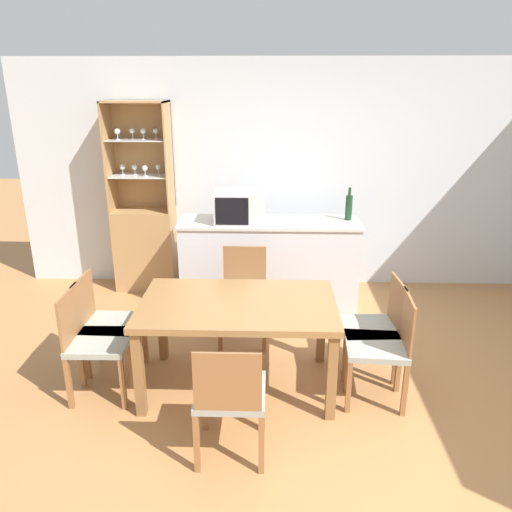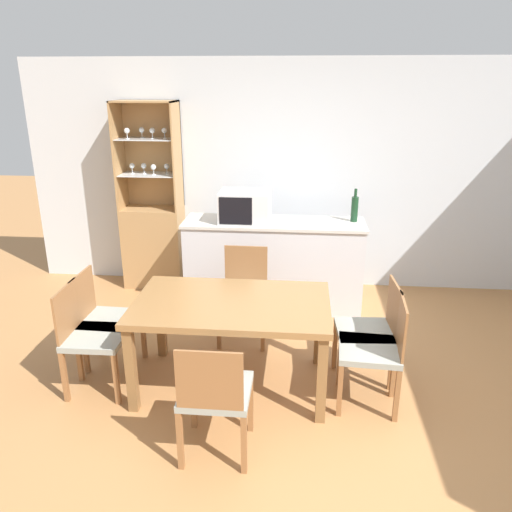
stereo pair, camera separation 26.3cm
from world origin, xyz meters
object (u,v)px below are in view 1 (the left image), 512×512
Objects in this scene: display_cabinet at (145,235)px; dining_table at (238,312)px; dining_chair_head_far at (244,293)px; dining_chair_side_left_near at (95,341)px; dining_chair_side_left_far at (106,324)px; dining_chair_side_right_near at (382,346)px; wine_bottle at (349,207)px; microwave at (240,207)px; dining_chair_side_right_far at (374,328)px; dining_chair_head_near at (230,395)px.

dining_table is (1.19, -2.00, 0.02)m from display_cabinet.
dining_chair_side_left_near is at bearing 41.38° from dining_chair_head_far.
dining_table is 1.10m from dining_chair_side_left_far.
display_cabinet is at bearing 50.42° from dining_chair_side_right_near.
dining_chair_head_far is 2.52× the size of wine_bottle.
dining_chair_side_right_near is 2.10m from microwave.
wine_bottle reaches higher than dining_chair_head_far.
display_cabinet is 2.33m from dining_table.
dining_chair_side_right_far is 1.68× the size of microwave.
dining_chair_head_near and dining_chair_side_left_far have the same top height.
dining_chair_head_near is at bearing 90.69° from dining_chair_head_far.
dining_chair_head_far is 1.42m from dining_chair_side_right_near.
dining_table is at bearing -59.16° from display_cabinet.
wine_bottle reaches higher than dining_chair_side_right_near.
dining_table is 2.93× the size of microwave.
dining_chair_head_far is 1.00× the size of dining_chair_head_near.
dining_chair_head_far is 1.47m from wine_bottle.
dining_chair_head_near is 1.68× the size of microwave.
microwave is at bearing 145.08° from dining_chair_side_left_far.
dining_chair_side_right_near is at bearing -7.38° from dining_table.
dining_table is 1.74× the size of dining_chair_side_right_far.
display_cabinet reaches higher than dining_chair_side_left_far.
dining_chair_side_left_far is (-2.15, -0.00, 0.00)m from dining_chair_side_right_far.
dining_chair_side_left_far is (-1.08, -0.65, 0.00)m from dining_chair_head_far.
microwave is (1.01, 1.64, 0.64)m from dining_chair_side_left_near.
wine_bottle is (2.12, 1.47, 0.62)m from dining_chair_side_left_far.
dining_chair_side_right_near is 1.85m from wine_bottle.
wine_bottle is at bearing 5.34° from microwave.
dining_chair_head_far is 1.00× the size of dining_chair_side_left_near.
dining_chair_side_left_far is 2.52× the size of wine_bottle.
dining_chair_side_right_near is 2.17m from dining_chair_side_left_far.
dining_chair_side_left_near is at bearing 93.76° from dining_chair_side_right_far.
dining_table is 1.74× the size of dining_chair_side_left_far.
dining_chair_side_left_near is (-2.15, -0.28, 0.00)m from dining_chair_side_right_far.
dining_chair_side_right_near is at bearing 30.97° from dining_chair_head_near.
display_cabinet reaches higher than microwave.
display_cabinet is 1.32m from microwave.
dining_chair_side_right_near is at bearing -55.14° from microwave.
dining_chair_head_near is (0.00, -0.79, -0.19)m from dining_table.
microwave is (1.13, -0.50, 0.47)m from display_cabinet.
dining_chair_head_far is 0.96m from microwave.
dining_chair_side_right_far is 2.52× the size of wine_bottle.
dining_chair_side_left_near is 2.82m from wine_bottle.
display_cabinet is 2.32m from wine_bottle.
dining_chair_head_near is 2.69m from wine_bottle.
dining_chair_side_right_far is 2.17m from dining_chair_side_left_near.
dining_chair_side_right_near is (1.08, -0.93, 0.00)m from dining_chair_head_far.
dining_chair_head_near is at bearing 127.18° from dining_chair_side_right_far.
display_cabinet is at bearing -174.77° from dining_chair_side_left_far.
dining_chair_head_near is at bearing 124.79° from dining_chair_side_right_near.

